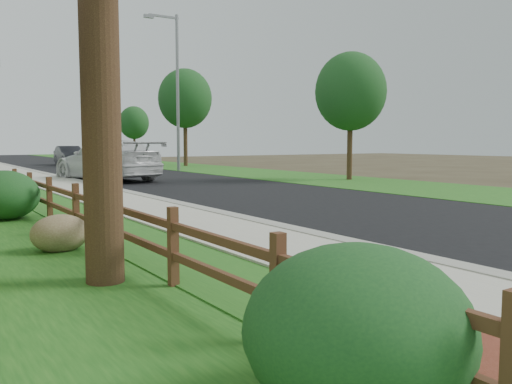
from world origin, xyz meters
TOP-DOWN VIEW (x-y plane):
  - road at (4.60, 35.00)m, footprint 8.00×90.00m
  - curb at (0.40, 35.00)m, footprint 0.40×90.00m
  - wet_gutter at (0.75, 35.00)m, footprint 0.50×90.00m
  - sidewalk at (-0.90, 35.00)m, footprint 2.20×90.00m
  - verge_far at (11.50, 35.00)m, footprint 6.00×90.00m
  - brick_patch at (-2.20, -1.00)m, footprint 1.60×2.40m
  - ranch_fence at (-3.60, 6.40)m, footprint 0.12×16.92m
  - white_suv at (2.00, 22.97)m, footprint 4.19×7.30m
  - dark_car_mid at (7.20, 37.97)m, footprint 2.17×4.84m
  - dark_car_far at (4.89, 41.69)m, footprint 1.82×4.79m
  - streetlight at (8.51, 28.97)m, footprint 2.32×0.25m
  - boulder at (-4.29, 6.06)m, footprint 1.24×1.11m
  - shrub_a at (-3.90, -1.00)m, footprint 1.94×1.94m
  - shrub_c at (-4.51, 10.85)m, footprint 2.16×2.16m
  - tree_near_right at (12.30, 16.51)m, footprint 3.55×3.55m
  - tree_mid_right at (12.04, 34.82)m, footprint 4.17×4.17m
  - tree_far_right at (12.57, 47.36)m, footprint 2.91×2.91m

SIDE VIEW (x-z plane):
  - road at x=4.60m, z-range 0.00..0.02m
  - verge_far at x=11.50m, z-range 0.00..0.04m
  - wet_gutter at x=0.75m, z-range 0.02..0.02m
  - sidewalk at x=-0.90m, z-range 0.00..0.10m
  - brick_patch at x=-2.20m, z-range 0.00..0.11m
  - curb at x=0.40m, z-range 0.00..0.12m
  - boulder at x=-4.29m, z-range 0.00..0.68m
  - ranch_fence at x=-3.60m, z-range 0.07..1.17m
  - shrub_a at x=-3.90m, z-range 0.00..1.24m
  - shrub_c at x=-4.51m, z-range 0.00..1.25m
  - dark_car_far at x=4.89m, z-range 0.02..1.58m
  - dark_car_mid at x=7.20m, z-range 0.02..1.64m
  - white_suv at x=2.00m, z-range 0.02..2.01m
  - tree_far_right at x=12.57m, z-range 1.07..6.44m
  - tree_near_right at x=12.30m, z-range 1.23..7.61m
  - tree_mid_right at x=12.04m, z-range 1.47..9.04m
  - streetlight at x=8.51m, z-range 0.67..10.75m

